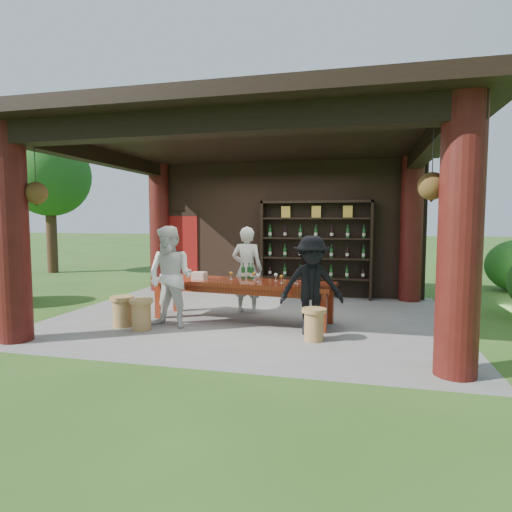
% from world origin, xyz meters
% --- Properties ---
extents(ground, '(90.00, 90.00, 0.00)m').
position_xyz_m(ground, '(0.00, 0.00, 0.00)').
color(ground, '#2D5119').
rests_on(ground, ground).
extents(pavilion, '(7.50, 6.00, 3.60)m').
position_xyz_m(pavilion, '(-0.01, 0.43, 2.13)').
color(pavilion, slate).
rests_on(pavilion, ground).
extents(wine_shelf, '(2.64, 0.40, 2.33)m').
position_xyz_m(wine_shelf, '(0.98, 2.45, 1.17)').
color(wine_shelf, black).
rests_on(wine_shelf, ground).
extents(tasting_table, '(3.46, 1.22, 0.75)m').
position_xyz_m(tasting_table, '(-0.09, -0.30, 0.63)').
color(tasting_table, '#5E210D').
rests_on(tasting_table, ground).
extents(stool_near_left, '(0.40, 0.40, 0.53)m').
position_xyz_m(stool_near_left, '(-1.57, -1.36, 0.28)').
color(stool_near_left, olive).
rests_on(stool_near_left, ground).
extents(stool_near_right, '(0.38, 0.38, 0.50)m').
position_xyz_m(stool_near_right, '(1.34, -1.31, 0.27)').
color(stool_near_right, olive).
rests_on(stool_near_right, ground).
extents(stool_far_left, '(0.41, 0.41, 0.54)m').
position_xyz_m(stool_far_left, '(-2.01, -1.23, 0.28)').
color(stool_far_left, olive).
rests_on(stool_far_left, ground).
extents(host, '(0.65, 0.44, 1.74)m').
position_xyz_m(host, '(-0.19, 0.43, 0.87)').
color(host, beige).
rests_on(host, ground).
extents(guest_woman, '(0.95, 0.79, 1.76)m').
position_xyz_m(guest_woman, '(-1.17, -1.05, 0.88)').
color(guest_woman, white).
rests_on(guest_woman, ground).
extents(guest_man, '(1.17, 0.87, 1.61)m').
position_xyz_m(guest_man, '(1.26, -0.92, 0.81)').
color(guest_man, black).
rests_on(guest_man, ground).
extents(table_bottles, '(0.26, 0.18, 0.31)m').
position_xyz_m(table_bottles, '(-0.05, -0.03, 0.90)').
color(table_bottles, '#194C1E').
rests_on(table_bottles, tasting_table).
extents(table_glasses, '(1.36, 0.34, 0.15)m').
position_xyz_m(table_glasses, '(0.43, -0.32, 0.82)').
color(table_glasses, silver).
rests_on(table_glasses, tasting_table).
extents(napkin_basket, '(0.28, 0.21, 0.14)m').
position_xyz_m(napkin_basket, '(-0.93, -0.33, 0.82)').
color(napkin_basket, '#BF6672').
rests_on(napkin_basket, tasting_table).
extents(shrubs, '(14.85, 8.74, 1.36)m').
position_xyz_m(shrubs, '(2.17, 0.76, 0.56)').
color(shrubs, '#194C14').
rests_on(shrubs, ground).
extents(trees, '(21.76, 11.14, 4.80)m').
position_xyz_m(trees, '(3.55, 1.55, 3.37)').
color(trees, '#3F2819').
rests_on(trees, ground).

